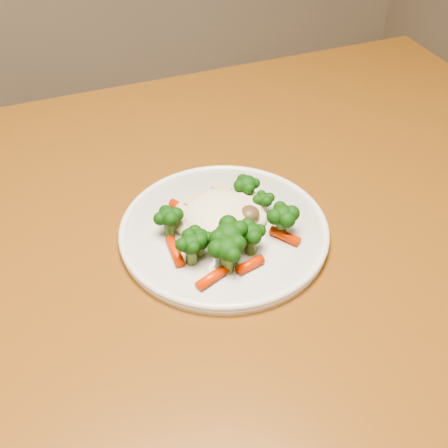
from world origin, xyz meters
name	(u,v)px	position (x,y,z in m)	size (l,w,h in m)	color
dining_table	(190,282)	(0.20, -0.09, 0.65)	(1.28, 0.90, 0.75)	brown
plate	(224,232)	(0.24, -0.11, 0.76)	(0.26, 0.26, 0.01)	silver
meal	(225,223)	(0.24, -0.12, 0.78)	(0.18, 0.17, 0.05)	beige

